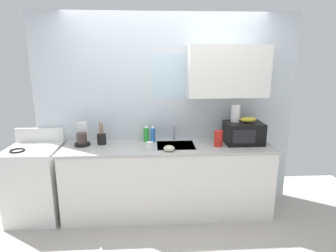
% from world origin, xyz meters
% --- Properties ---
extents(kitchen_wall_assembly, '(3.34, 0.42, 2.50)m').
position_xyz_m(kitchen_wall_assembly, '(0.14, 0.31, 1.35)').
color(kitchen_wall_assembly, silver).
rests_on(kitchen_wall_assembly, ground).
extents(counter_unit, '(2.57, 0.63, 0.90)m').
position_xyz_m(counter_unit, '(0.00, 0.00, 0.46)').
color(counter_unit, white).
rests_on(counter_unit, ground).
extents(sink_faucet, '(0.03, 0.03, 0.19)m').
position_xyz_m(sink_faucet, '(0.10, 0.24, 1.00)').
color(sink_faucet, '#B2B5BA').
rests_on(sink_faucet, counter_unit).
extents(stove_range, '(0.60, 0.60, 1.08)m').
position_xyz_m(stove_range, '(-1.63, 0.00, 0.46)').
color(stove_range, white).
rests_on(stove_range, ground).
extents(microwave, '(0.46, 0.35, 0.27)m').
position_xyz_m(microwave, '(0.95, 0.05, 1.04)').
color(microwave, black).
rests_on(microwave, counter_unit).
extents(banana_bunch, '(0.20, 0.11, 0.07)m').
position_xyz_m(banana_bunch, '(1.00, 0.05, 1.20)').
color(banana_bunch, gold).
rests_on(banana_bunch, microwave).
extents(paper_towel_roll, '(0.11, 0.11, 0.22)m').
position_xyz_m(paper_towel_roll, '(0.85, 0.10, 1.28)').
color(paper_towel_roll, white).
rests_on(paper_towel_roll, microwave).
extents(coffee_maker, '(0.19, 0.21, 0.28)m').
position_xyz_m(coffee_maker, '(-1.05, 0.11, 1.00)').
color(coffee_maker, black).
rests_on(coffee_maker, counter_unit).
extents(dish_soap_bottle_blue, '(0.06, 0.06, 0.22)m').
position_xyz_m(dish_soap_bottle_blue, '(-0.18, 0.18, 1.00)').
color(dish_soap_bottle_blue, blue).
rests_on(dish_soap_bottle_blue, counter_unit).
extents(dish_soap_bottle_green, '(0.07, 0.07, 0.22)m').
position_xyz_m(dish_soap_bottle_green, '(-0.27, 0.20, 1.00)').
color(dish_soap_bottle_green, green).
rests_on(dish_soap_bottle_green, counter_unit).
extents(cereal_canister, '(0.10, 0.10, 0.19)m').
position_xyz_m(cereal_canister, '(0.61, -0.05, 1.00)').
color(cereal_canister, red).
rests_on(cereal_canister, counter_unit).
extents(mug_white, '(0.08, 0.08, 0.09)m').
position_xyz_m(mug_white, '(-0.22, -0.14, 0.95)').
color(mug_white, white).
rests_on(mug_white, counter_unit).
extents(utensil_crock, '(0.11, 0.11, 0.29)m').
position_xyz_m(utensil_crock, '(-0.82, 0.12, 0.97)').
color(utensil_crock, black).
rests_on(utensil_crock, counter_unit).
extents(small_bowl, '(0.13, 0.13, 0.06)m').
position_xyz_m(small_bowl, '(-0.00, -0.20, 0.93)').
color(small_bowl, beige).
rests_on(small_bowl, counter_unit).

